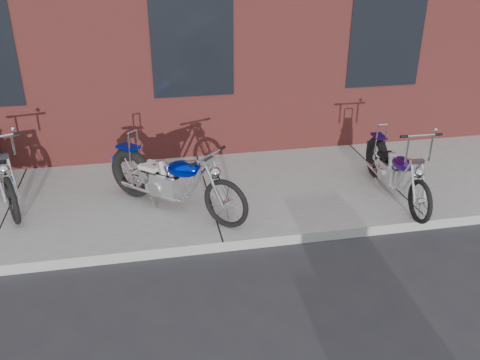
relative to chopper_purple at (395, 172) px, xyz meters
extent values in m
plane|color=#2A292D|center=(-2.84, -0.85, -0.55)|extent=(120.00, 120.00, 0.00)
cube|color=gray|center=(-2.84, 0.65, -0.47)|extent=(22.00, 3.00, 0.15)
torus|color=black|center=(0.02, 0.56, -0.05)|extent=(0.16, 0.70, 0.70)
torus|color=black|center=(-0.03, -0.97, -0.08)|extent=(0.09, 0.63, 0.63)
cube|color=#B4B4B4|center=(0.00, -0.06, -0.06)|extent=(0.28, 0.40, 0.29)
ellipsoid|color=#331074|center=(-0.01, -0.34, 0.23)|extent=(0.27, 0.54, 0.30)
cube|color=black|center=(0.00, 0.19, 0.14)|extent=(0.24, 0.28, 0.06)
cylinder|color=silver|center=(-0.03, -0.85, 0.18)|extent=(0.05, 0.28, 0.52)
cylinder|color=silver|center=(-0.02, -0.72, 0.82)|extent=(0.54, 0.05, 0.03)
cylinder|color=silver|center=(0.01, 0.48, 0.32)|extent=(0.02, 0.02, 0.47)
cylinder|color=silver|center=(0.12, 0.15, -0.18)|extent=(0.07, 0.88, 0.05)
torus|color=black|center=(-3.87, 0.64, 0.00)|extent=(0.69, 0.66, 0.80)
torus|color=black|center=(-2.61, -0.56, -0.04)|extent=(0.58, 0.55, 0.72)
cube|color=#B4B4B4|center=(-3.35, 0.16, -0.01)|extent=(0.54, 0.53, 0.33)
ellipsoid|color=#0015B5|center=(-3.13, -0.06, 0.31)|extent=(0.64, 0.63, 0.34)
cube|color=#B8AFA4|center=(-3.56, 0.35, 0.21)|extent=(0.41, 0.41, 0.07)
cylinder|color=silver|center=(-2.71, -0.46, 0.26)|extent=(0.26, 0.25, 0.60)
cylinder|color=silver|center=(-2.81, -0.36, 0.61)|extent=(0.44, 0.47, 0.03)
cylinder|color=silver|center=(-3.80, 0.58, 0.42)|extent=(0.03, 0.03, 0.53)
cylinder|color=silver|center=(-3.44, 0.42, -0.15)|extent=(0.76, 0.73, 0.05)
torus|color=black|center=(-5.58, 0.10, -0.05)|extent=(0.33, 0.67, 0.69)
cube|color=#B4B4B4|center=(-5.95, 1.02, -0.02)|extent=(0.44, 0.51, 0.32)
ellipsoid|color=black|center=(-5.84, 0.75, 0.29)|extent=(0.48, 0.65, 0.33)
cylinder|color=silver|center=(-5.63, 0.22, 0.23)|extent=(0.15, 0.30, 0.58)
cylinder|color=silver|center=(-5.91, 1.29, -0.16)|extent=(0.40, 0.91, 0.05)
camera|label=1|loc=(-3.71, -6.51, 3.26)|focal=38.00mm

